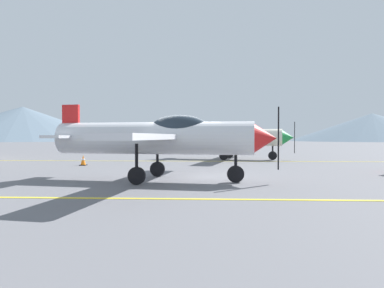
{
  "coord_description": "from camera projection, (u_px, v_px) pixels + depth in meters",
  "views": [
    {
      "loc": [
        0.75,
        -13.08,
        1.62
      ],
      "look_at": [
        -0.13,
        6.0,
        1.2
      ],
      "focal_mm": 30.95,
      "sensor_mm": 36.0,
      "label": 1
    }
  ],
  "objects": [
    {
      "name": "hill_centerleft",
      "position": [
        372.0,
        127.0,
        123.91
      ],
      "size": [
        60.06,
        60.06,
        10.39
      ],
      "primitive_type": "cone",
      "color": "slate",
      "rests_on": "ground_plane"
    },
    {
      "name": "airplane_near",
      "position": [
        162.0,
        137.0,
        12.16
      ],
      "size": [
        8.36,
        9.58,
        2.86
      ],
      "color": "silver",
      "rests_on": "ground_plane"
    },
    {
      "name": "apron_line_near",
      "position": [
        178.0,
        199.0,
        8.57
      ],
      "size": [
        80.0,
        0.16,
        0.01
      ],
      "primitive_type": "cube",
      "color": "yellow",
      "rests_on": "ground_plane"
    },
    {
      "name": "hill_left",
      "position": [
        23.0,
        124.0,
        135.76
      ],
      "size": [
        79.77,
        79.77,
        13.98
      ],
      "primitive_type": "cone",
      "color": "slate",
      "rests_on": "ground_plane"
    },
    {
      "name": "apron_line_far",
      "position": [
        196.0,
        161.0,
        21.86
      ],
      "size": [
        80.0,
        0.16,
        0.01
      ],
      "primitive_type": "cube",
      "color": "yellow",
      "rests_on": "ground_plane"
    },
    {
      "name": "traffic_cone_front",
      "position": [
        83.0,
        160.0,
        18.65
      ],
      "size": [
        0.36,
        0.36,
        0.59
      ],
      "color": "black",
      "rests_on": "ground_plane"
    },
    {
      "name": "airplane_mid",
      "position": [
        234.0,
        137.0,
        23.82
      ],
      "size": [
        8.38,
        9.52,
        2.86
      ],
      "color": "silver",
      "rests_on": "ground_plane"
    },
    {
      "name": "ground_plane",
      "position": [
        188.0,
        177.0,
        13.14
      ],
      "size": [
        400.0,
        400.0,
        0.0
      ],
      "primitive_type": "plane",
      "color": "slate"
    }
  ]
}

